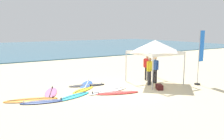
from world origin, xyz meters
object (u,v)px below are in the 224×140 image
Objects in this scene: person_red at (147,66)px; surfboard_black at (87,85)px; surfboard_cyan at (74,96)px; person_blue at (155,68)px; surfboard_white at (108,91)px; banner_flag at (200,60)px; surfboard_yellow at (83,90)px; canopy_tent at (155,46)px; surfboard_red at (117,93)px; person_yellow at (150,69)px; surfboard_orange at (31,100)px; surfboard_navy at (43,102)px; surfboard_pink at (51,92)px; gear_bag_near_tent at (159,87)px; surfboard_blue at (87,85)px.

surfboard_black is at bearing 170.24° from person_red.
person_blue reaches higher than surfboard_cyan.
banner_flag reaches higher than surfboard_white.
banner_flag reaches higher than surfboard_cyan.
person_blue reaches higher than surfboard_black.
surfboard_yellow is 0.83× the size of surfboard_black.
surfboard_white is at bearing -78.99° from surfboard_black.
canopy_tent is 1.40m from person_blue.
surfboard_red is (2.23, -0.62, -0.00)m from surfboard_cyan.
person_red is (0.78, 1.16, 0.00)m from person_yellow.
surfboard_orange is 0.78× the size of banner_flag.
person_yellow is (2.83, 0.59, 0.95)m from surfboard_red.
person_red is at bearing 4.59° from surfboard_orange.
banner_flag is (5.72, -1.56, 1.54)m from surfboard_white.
surfboard_black is (3.36, 1.96, -0.00)m from surfboard_navy.
surfboard_yellow is at bearing -178.17° from person_red.
canopy_tent reaches higher than surfboard_white.
surfboard_white is 3.15m from person_yellow.
person_yellow is at bearing -123.85° from person_red.
canopy_tent is 1.09× the size of surfboard_red.
surfboard_navy and surfboard_white have the same top height.
person_blue is (4.71, -0.76, 0.95)m from surfboard_yellow.
canopy_tent is at bearing 85.55° from person_blue.
surfboard_navy and surfboard_orange have the same top height.
banner_flag reaches higher than surfboard_yellow.
surfboard_pink is 1.03× the size of surfboard_black.
gear_bag_near_tent reaches higher than surfboard_orange.
surfboard_red is 3.72m from person_blue.
banner_flag is at bearing -29.92° from surfboard_blue.
person_blue is at bearing -96.48° from person_red.
surfboard_red is at bearing -33.17° from surfboard_pink.
canopy_tent reaches higher than surfboard_navy.
canopy_tent is 1.24× the size of surfboard_cyan.
canopy_tent is 6.99m from surfboard_pink.
surfboard_white is at bearing -79.54° from surfboard_blue.
banner_flag is at bearing -18.78° from surfboard_pink.
surfboard_orange is at bearing 165.32° from surfboard_red.
surfboard_yellow is at bearing 22.22° from surfboard_navy.
surfboard_pink and surfboard_white have the same top height.
person_red reaches higher than surfboard_yellow.
surfboard_black is 7.14m from banner_flag.
surfboard_blue is 0.09m from surfboard_black.
surfboard_white is 4.39× the size of gear_bag_near_tent.
surfboard_red is (-3.51, -0.92, -2.35)m from canopy_tent.
surfboard_pink is at bearing 166.79° from person_yellow.
person_blue is at bearing -2.06° from surfboard_orange.
canopy_tent is at bearing -20.94° from surfboard_black.
person_red is 3.37m from banner_flag.
person_blue reaches higher than surfboard_blue.
person_red reaches higher than surfboard_white.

